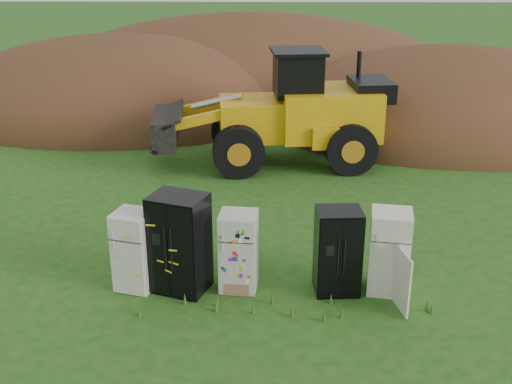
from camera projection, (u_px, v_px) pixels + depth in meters
The scene contains 10 objects.
ground at pixel (265, 288), 12.55m from camera, with size 120.00×120.00×0.00m, color #1B4F15.
fridge_leftmost at pixel (135, 250), 12.32m from camera, with size 0.70×0.67×1.59m, color silver, non-canonical shape.
fridge_black_side at pixel (180, 243), 12.20m from camera, with size 1.02×0.80×1.94m, color black, non-canonical shape.
fridge_sticker at pixel (238, 251), 12.29m from camera, with size 0.70×0.65×1.58m, color silver, non-canonical shape.
fridge_black_right at pixel (338, 251), 12.18m from camera, with size 0.84×0.70×1.69m, color black, non-canonical shape.
fridge_open_door at pixel (389, 252), 12.18m from camera, with size 0.75×0.69×1.66m, color silver, non-canonical shape.
wheel_loader at pixel (268, 108), 18.89m from camera, with size 7.03×2.85×3.40m, color orange, non-canonical shape.
dirt_mound_right at pixel (448, 125), 23.39m from camera, with size 13.66×10.02×5.72m, color #4C3118.
dirt_mound_left at pixel (121, 110), 25.55m from camera, with size 14.35×10.76×5.88m, color #4C3118.
dirt_mound_back at pixel (250, 89), 28.99m from camera, with size 19.63×13.09×6.68m, color #4C3118.
Camera 1 is at (0.04, -10.96, 6.39)m, focal length 45.00 mm.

